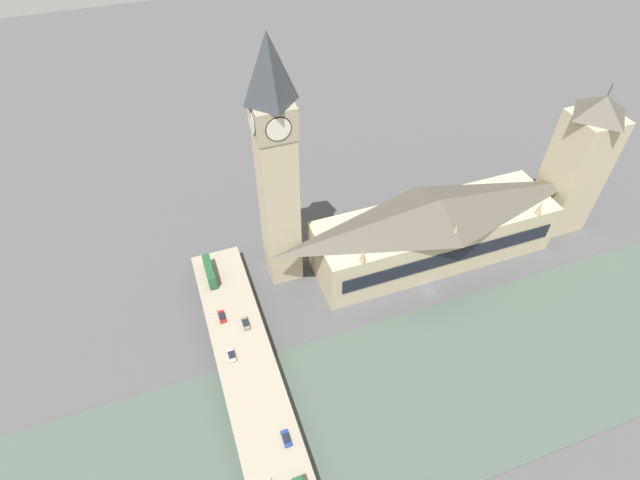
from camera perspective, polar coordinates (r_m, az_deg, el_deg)
The scene contains 11 objects.
ground_plane at distance 168.54m, azimuth 12.27°, elevation -5.66°, with size 600.00×600.00×0.00m, color #4C4C4F.
river_water at distance 154.54m, azimuth 18.06°, elevation -14.11°, with size 51.77×360.00×0.30m, color #47564C.
parliament_hall at distance 170.89m, azimuth 12.97°, elevation 1.23°, with size 23.05×81.83×25.30m.
clock_tower at distance 141.65m, azimuth -5.02°, elevation 8.32°, with size 11.44×11.44×81.70m.
victoria_tower at distance 192.82m, azimuth 27.29°, elevation 7.63°, with size 15.02×15.02×55.54m.
road_bridge at distance 134.56m, azimuth -5.91°, elevation -21.70°, with size 135.54×15.82×5.40m.
double_decker_bus_rear at distance 163.23m, azimuth -12.52°, elevation -3.49°, with size 11.84×2.52×5.01m.
car_northbound_lead at distance 145.38m, azimuth -10.08°, elevation -12.84°, with size 4.39×1.93×1.22m.
car_northbound_mid at distance 150.92m, azimuth -8.51°, elevation -9.38°, with size 4.68×1.90×1.32m.
car_northbound_tail at distance 153.58m, azimuth -11.16°, elevation -8.58°, with size 4.47×1.83×1.28m.
car_southbound_extra at distance 132.40m, azimuth -3.89°, elevation -21.69°, with size 4.39×1.81×1.34m.
Camera 1 is at (-86.27, 68.99, 127.29)m, focal length 28.00 mm.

